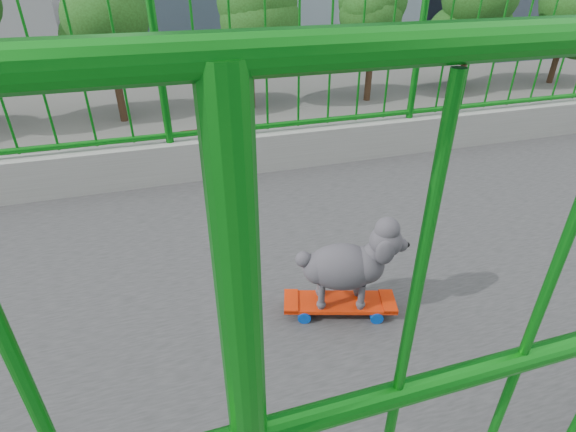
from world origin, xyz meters
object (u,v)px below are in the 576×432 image
at_px(skateboard, 339,304).
at_px(car_3, 376,149).
at_px(car_4, 201,143).
at_px(car_1, 358,231).
at_px(poodle, 348,263).
at_px(car_2, 427,175).

distance_m(skateboard, car_3, 19.36).
xyz_separation_m(skateboard, car_4, (-19.15, 1.15, -6.35)).
xyz_separation_m(car_1, car_4, (-9.60, -3.93, -0.03)).
xyz_separation_m(poodle, car_2, (-12.76, 9.68, -6.59)).
xyz_separation_m(car_3, car_4, (-3.20, -7.81, -0.04)).
distance_m(car_3, car_4, 8.44).
bearing_deg(car_3, car_2, -166.96).
distance_m(poodle, car_2, 17.32).
bearing_deg(skateboard, car_4, -166.19).
xyz_separation_m(poodle, car_4, (-19.16, 1.13, -6.59)).
bearing_deg(car_3, poodle, 150.74).
relative_size(skateboard, car_2, 0.11).
xyz_separation_m(poodle, car_3, (-15.96, 8.94, -6.56)).
xyz_separation_m(poodle, car_1, (-9.56, 5.06, -6.56)).
bearing_deg(car_1, poodle, -27.88).
distance_m(poodle, car_3, 19.44).
height_order(skateboard, car_3, skateboard).
xyz_separation_m(skateboard, car_2, (-12.75, 9.71, -6.35)).
height_order(car_2, car_4, car_2).
height_order(poodle, car_4, poodle).
bearing_deg(poodle, car_2, 160.07).
relative_size(poodle, car_2, 0.09).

